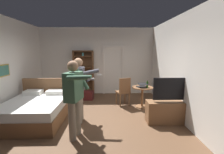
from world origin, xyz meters
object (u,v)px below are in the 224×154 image
at_px(bed, 37,109).
at_px(person_striped_shirt, 80,85).
at_px(side_table, 142,93).
at_px(laptop, 142,86).
at_px(tv_flatscreen, 171,110).
at_px(person_blue_shirt, 74,94).
at_px(bookshelf, 84,71).
at_px(wooden_chair, 124,90).
at_px(suitcase_dark, 85,95).
at_px(bottle_on_table, 147,85).

xyz_separation_m(bed, person_striped_shirt, (1.23, -0.15, 0.70)).
height_order(side_table, laptop, laptop).
bearing_deg(tv_flatscreen, person_blue_shirt, -164.21).
bearing_deg(bookshelf, laptop, -37.84).
height_order(wooden_chair, suitcase_dark, wooden_chair).
height_order(person_blue_shirt, person_striped_shirt, person_striped_shirt).
distance_m(bookshelf, laptop, 2.76).
height_order(side_table, wooden_chair, wooden_chair).
bearing_deg(bottle_on_table, wooden_chair, 162.16).
xyz_separation_m(bookshelf, bottle_on_table, (2.33, -1.72, -0.23)).
distance_m(tv_flatscreen, wooden_chair, 1.78).
bearing_deg(suitcase_dark, side_table, -18.59).
bearing_deg(bed, person_blue_shirt, -37.88).
xyz_separation_m(laptop, suitcase_dark, (-2.03, 0.97, -0.59)).
distance_m(laptop, suitcase_dark, 2.32).
bearing_deg(bookshelf, bed, -110.51).
bearing_deg(bottle_on_table, laptop, 166.65).
distance_m(tv_flatscreen, laptop, 1.34).
distance_m(bookshelf, suitcase_dark, 1.13).
bearing_deg(bottle_on_table, side_table, 150.26).
bearing_deg(wooden_chair, person_blue_shirt, -121.81).
bearing_deg(suitcase_dark, wooden_chair, -22.30).
distance_m(tv_flatscreen, person_striped_shirt, 2.51).
distance_m(laptop, person_blue_shirt, 2.63).
bearing_deg(person_striped_shirt, tv_flatscreen, -3.55).
height_order(laptop, wooden_chair, wooden_chair).
height_order(bed, side_table, bed).
distance_m(bed, person_striped_shirt, 1.42).
distance_m(bookshelf, person_striped_shirt, 2.71).
relative_size(side_table, person_blue_shirt, 0.41).
distance_m(person_blue_shirt, suitcase_dark, 2.94).
bearing_deg(bookshelf, person_blue_shirt, -85.02).
bearing_deg(laptop, person_striped_shirt, -151.84).
distance_m(bed, bookshelf, 2.81).
relative_size(bottle_on_table, wooden_chair, 0.23).
height_order(side_table, suitcase_dark, side_table).
xyz_separation_m(bookshelf, tv_flatscreen, (2.70, -2.85, -0.67)).
xyz_separation_m(side_table, wooden_chair, (-0.61, 0.16, 0.07)).
distance_m(bottle_on_table, person_striped_shirt, 2.28).
distance_m(side_table, bottle_on_table, 0.36).
height_order(bottle_on_table, person_striped_shirt, person_striped_shirt).
relative_size(person_blue_shirt, person_striped_shirt, 0.99).
bearing_deg(bed, wooden_chair, 22.84).
bearing_deg(person_blue_shirt, bed, 142.12).
xyz_separation_m(bottle_on_table, person_striped_shirt, (-2.05, -0.97, 0.20)).
bearing_deg(wooden_chair, bed, -157.16).
xyz_separation_m(bookshelf, laptop, (2.17, -1.68, -0.27)).
distance_m(tv_flatscreen, suitcase_dark, 3.34).
bearing_deg(tv_flatscreen, laptop, 114.63).
bearing_deg(bed, bottle_on_table, 14.07).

